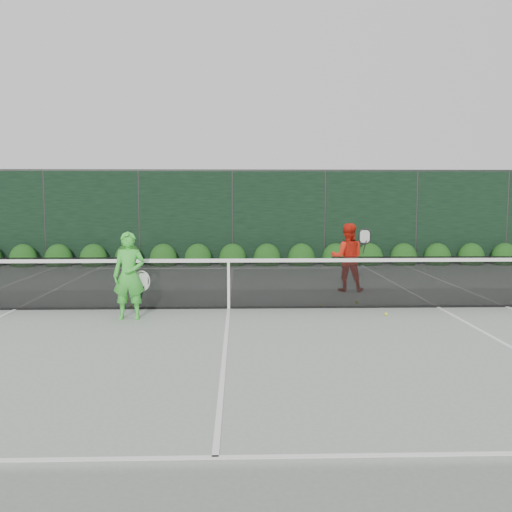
{
  "coord_description": "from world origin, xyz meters",
  "views": [
    {
      "loc": [
        0.2,
        -10.93,
        2.14
      ],
      "look_at": [
        0.54,
        0.3,
        1.0
      ],
      "focal_mm": 40.0,
      "sensor_mm": 36.0,
      "label": 1
    }
  ],
  "objects": [
    {
      "name": "ground",
      "position": [
        0.0,
        0.0,
        0.0
      ],
      "size": [
        80.0,
        80.0,
        0.0
      ],
      "primitive_type": "plane",
      "color": "gray",
      "rests_on": "ground"
    },
    {
      "name": "tennis_net",
      "position": [
        -0.02,
        0.0,
        0.53
      ],
      "size": [
        12.9,
        0.1,
        1.07
      ],
      "color": "black",
      "rests_on": "ground"
    },
    {
      "name": "player_woman",
      "position": [
        -1.74,
        -0.87,
        0.78
      ],
      "size": [
        0.64,
        0.38,
        1.55
      ],
      "rotation": [
        0.0,
        0.0,
        -0.02
      ],
      "color": "green",
      "rests_on": "ground"
    },
    {
      "name": "player_man",
      "position": [
        2.71,
        2.06,
        0.79
      ],
      "size": [
        0.92,
        0.7,
        1.57
      ],
      "rotation": [
        0.0,
        0.0,
        2.99
      ],
      "color": "red",
      "rests_on": "ground"
    },
    {
      "name": "court_lines",
      "position": [
        0.0,
        0.0,
        0.01
      ],
      "size": [
        11.03,
        23.83,
        0.01
      ],
      "color": "white",
      "rests_on": "ground"
    },
    {
      "name": "windscreen_fence",
      "position": [
        0.0,
        -2.71,
        1.51
      ],
      "size": [
        32.0,
        21.07,
        3.06
      ],
      "color": "black",
      "rests_on": "ground"
    },
    {
      "name": "hedge_row",
      "position": [
        -0.0,
        7.15,
        0.23
      ],
      "size": [
        31.66,
        0.65,
        0.94
      ],
      "color": "#10350E",
      "rests_on": "ground"
    },
    {
      "name": "tennis_balls",
      "position": [
        0.65,
        0.14,
        0.03
      ],
      "size": [
        5.08,
        1.68,
        0.07
      ],
      "color": "#CADF31",
      "rests_on": "ground"
    }
  ]
}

